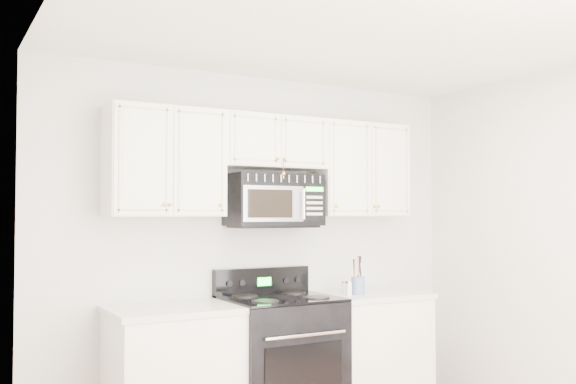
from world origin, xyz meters
TOP-DOWN VIEW (x-y plane):
  - room at (0.00, 0.00)m, footprint 3.51×3.51m
  - base_cabinet_left at (-0.80, 1.44)m, footprint 0.86×0.65m
  - base_cabinet_right at (0.80, 1.44)m, footprint 0.86×0.65m
  - range at (-0.00, 1.42)m, footprint 0.79×0.72m
  - upper_cabinets at (0.00, 1.58)m, footprint 2.44×0.37m
  - microwave at (0.03, 1.57)m, footprint 0.70×0.40m
  - utensil_crock at (0.65, 1.36)m, footprint 0.11×0.11m
  - shaker_salt at (0.55, 1.33)m, footprint 0.05×0.05m
  - shaker_pepper at (0.58, 1.44)m, footprint 0.04×0.04m

SIDE VIEW (x-z plane):
  - base_cabinet_left at x=-0.80m, z-range -0.03..0.89m
  - base_cabinet_right at x=0.80m, z-range -0.03..0.89m
  - range at x=0.00m, z-range -0.08..1.05m
  - shaker_pepper at x=0.58m, z-range 0.92..1.02m
  - shaker_salt at x=0.55m, z-range 0.92..1.03m
  - utensil_crock at x=0.65m, z-range 0.85..1.14m
  - room at x=0.00m, z-range 0.00..2.60m
  - microwave at x=0.03m, z-range 1.45..1.84m
  - upper_cabinets at x=0.00m, z-range 1.56..2.31m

